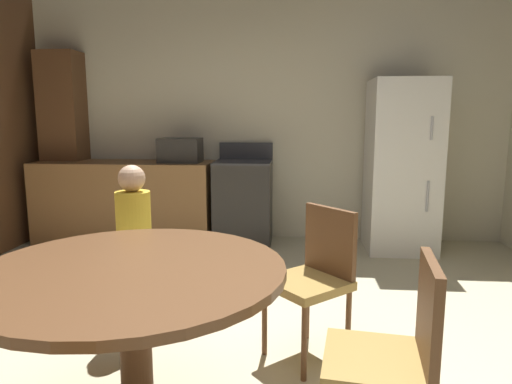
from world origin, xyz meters
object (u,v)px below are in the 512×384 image
Objects in this scene: microwave at (180,150)px; person_child at (135,244)px; oven_range at (244,202)px; dining_table at (133,300)px; chair_northeast at (315,273)px; chair_east at (395,352)px; refrigerator at (402,167)px.

person_child is at bearing -84.17° from microwave.
oven_range is 3.02m from dining_table.
chair_east is (0.26, -0.87, 0.00)m from chair_northeast.
chair_northeast is 0.91m from chair_east.
person_child is at bearing 109.49° from dining_table.
dining_table is 1.51× the size of chair_east.
person_child is at bearing -102.85° from oven_range.
dining_table is at bearing 0.00° from chair_east.
dining_table is 1.09m from chair_east.
refrigerator is 1.34× the size of dining_table.
chair_northeast is 0.80× the size of person_child.
oven_range reaches higher than dining_table.
dining_table is 1.21× the size of person_child.
refrigerator is 2.02× the size of chair_east.
microwave is at bearing -101.06° from chair_northeast.
chair_northeast is (0.67, -2.30, 0.03)m from oven_range.
chair_east reaches higher than dining_table.
dining_table is at bearing -121.04° from refrigerator.
oven_range is 3.30m from chair_east.
microwave is 0.40× the size of person_child.
oven_range is 0.84× the size of dining_table.
microwave reaches higher than chair_east.
refrigerator is 3.47m from dining_table.
microwave is at bearing 166.34° from person_child.
oven_range is 2.50× the size of microwave.
chair_east is at bearing -73.49° from oven_range.
chair_east is (0.94, -3.17, 0.03)m from oven_range.
chair_east is (1.62, -3.16, -0.53)m from microwave.
dining_table is at bearing 0.00° from chair_northeast.
oven_range is 2.12m from person_child.
oven_range reaches higher than person_child.
microwave is 0.51× the size of chair_northeast.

